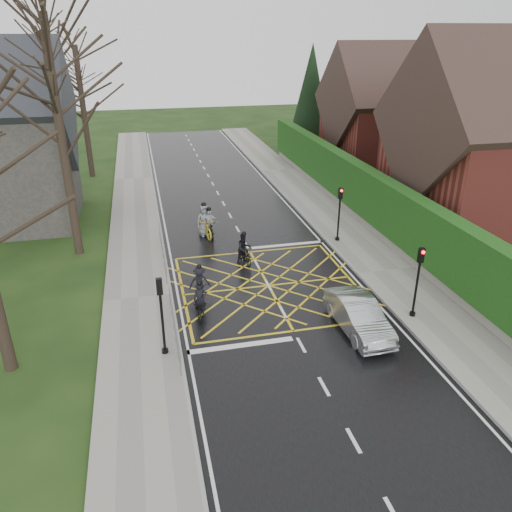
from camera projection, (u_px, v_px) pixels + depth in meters
name	position (u px, v px, depth m)	size (l,w,h in m)	color
ground	(269.00, 286.00, 23.49)	(120.00, 120.00, 0.00)	black
road	(269.00, 286.00, 23.49)	(9.00, 80.00, 0.01)	black
sidewalk_right	(386.00, 271.00, 24.71)	(3.00, 80.00, 0.15)	gray
sidewalk_left	(138.00, 298.00, 22.22)	(3.00, 80.00, 0.15)	gray
stone_wall	(367.00, 222.00, 30.28)	(0.50, 38.00, 0.70)	slate
hedge	(370.00, 194.00, 29.55)	(0.90, 38.00, 2.80)	#163B10
house_near	(504.00, 152.00, 28.14)	(11.80, 9.80, 11.30)	maroon
house_far	(389.00, 119.00, 40.70)	(9.80, 8.80, 10.30)	maroon
conifer	(311.00, 100.00, 46.70)	(4.60, 4.60, 10.00)	black
tree_near	(55.00, 101.00, 23.67)	(9.24, 9.24, 11.44)	black
tree_mid	(53.00, 72.00, 30.26)	(10.08, 10.08, 12.48)	black
tree_far	(80.00, 84.00, 38.09)	(8.40, 8.40, 10.40)	black
railing_south	(174.00, 322.00, 19.11)	(0.05, 5.04, 1.03)	slate
railing_north	(162.00, 247.00, 25.75)	(0.05, 6.04, 1.03)	slate
traffic_light_ne	(339.00, 215.00, 27.58)	(0.24, 0.31, 3.21)	black
traffic_light_se	(417.00, 283.00, 20.14)	(0.24, 0.31, 3.21)	black
traffic_light_sw	(162.00, 317.00, 17.77)	(0.24, 0.31, 3.21)	black
cyclist_rear	(201.00, 305.00, 20.80)	(0.81, 1.75, 1.64)	black
cyclist_back	(244.00, 251.00, 25.56)	(0.86, 1.77, 1.71)	black
cyclist_mid	(200.00, 286.00, 22.24)	(0.98, 1.68, 1.62)	black
cyclist_front	(210.00, 226.00, 28.71)	(1.01, 1.86, 1.83)	black
cyclist_lead	(205.00, 224.00, 28.90)	(1.17, 2.21, 2.04)	gold
car	(359.00, 316.00, 19.74)	(1.42, 4.07, 1.34)	#AEB0B5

